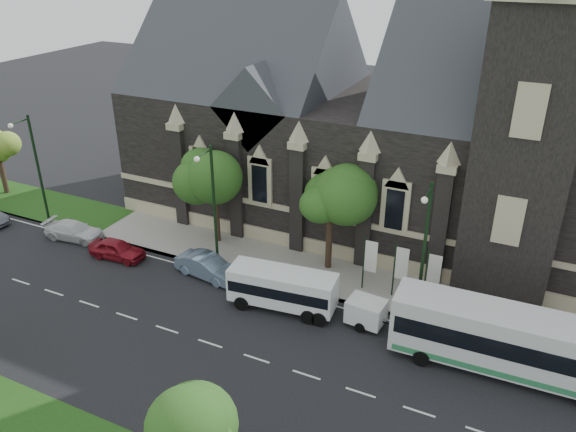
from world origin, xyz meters
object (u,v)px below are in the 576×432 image
Objects in this scene: street_lamp_mid at (212,202)px; street_lamp_far at (35,165)px; sedan at (208,266)px; tree_walk_right at (335,192)px; street_lamp_near at (424,247)px; banner_flag_left at (368,259)px; banner_flag_center at (399,266)px; tour_coach at (515,342)px; tree_walk_left at (218,171)px; car_far_red at (117,249)px; banner_flag_right at (431,273)px; shuttle_bus at (283,287)px; box_trailer at (366,311)px; car_far_white at (74,231)px.

street_lamp_far is (-16.00, 0.00, 0.00)m from street_lamp_mid.
street_lamp_mid reaches higher than sedan.
street_lamp_near is (6.79, -3.62, -0.71)m from tree_walk_right.
banner_flag_left and banner_flag_center have the same top height.
banner_flag_left reaches higher than tour_coach.
tree_walk_right is 6.36m from banner_flag_center.
banner_flag_left is (12.08, -1.70, -3.35)m from tree_walk_left.
car_far_red is (-17.52, -3.67, -1.67)m from banner_flag_left.
banner_flag_center is (14.08, -1.70, -3.35)m from tree_walk_left.
banner_flag_center is at bearing 131.93° from street_lamp_near.
street_lamp_near is at bearing -98.56° from banner_flag_right.
tree_walk_right is at bearing 73.71° from shuttle_bus.
street_lamp_mid is 1.00× the size of street_lamp_far.
banner_flag_center is at bearing 0.00° from banner_flag_left.
shuttle_bus reaches higher than sedan.
tree_walk_right is at bearing 166.40° from banner_flag_right.
street_lamp_far is at bearing -178.58° from box_trailer.
shuttle_bus is (-7.80, -2.14, -3.62)m from street_lamp_near.
street_lamp_near is 1.91× the size of sedan.
sedan is (-14.00, -1.06, -4.34)m from street_lamp_near.
tour_coach is 13.39m from shuttle_bus.
tour_coach is at bearing -6.93° from shuttle_bus.
shuttle_bus is (-6.08, -4.05, -0.89)m from banner_flag_center.
box_trailer reaches higher than car_far_red.
tree_walk_left is at bearing 173.96° from banner_flag_right.
sedan is (-11.41, 0.53, -0.18)m from box_trailer.
street_lamp_near is at bearing 0.00° from street_lamp_mid.
street_lamp_near reaches higher than box_trailer.
tree_walk_right is 0.87× the size of street_lamp_near.
car_far_red reaches higher than car_far_white.
banner_flag_left reaches higher than car_far_red.
shuttle_bus is 1.64× the size of car_far_red.
tree_walk_left is 16.22m from street_lamp_near.
street_lamp_mid is 12.73m from banner_flag_center.
tour_coach is at bearing -29.83° from banner_flag_center.
street_lamp_far reaches higher than shuttle_bus.
street_lamp_near reaches higher than tour_coach.
street_lamp_far reaches higher than banner_flag_right.
street_lamp_mid is at bearing -153.35° from tree_walk_right.
box_trailer is at bearing -93.91° from car_far_red.
banner_flag_left is at bearing -82.60° from car_far_red.
tree_walk_right is 9.01m from tree_walk_left.
banner_flag_right is 9.09m from shuttle_bus.
banner_flag_left is 5.82m from shuttle_bus.
street_lamp_mid is 0.71× the size of tour_coach.
banner_flag_left is at bearing 180.00° from banner_flag_right.
banner_flag_center is 3.88m from box_trailer.
street_lamp_mid is 8.65m from car_far_red.
tour_coach reaches higher than car_far_white.
street_lamp_near is at bearing -12.87° from tree_walk_left.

